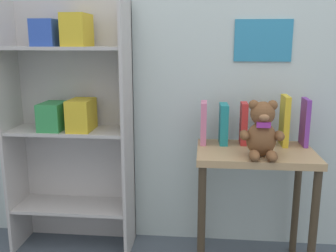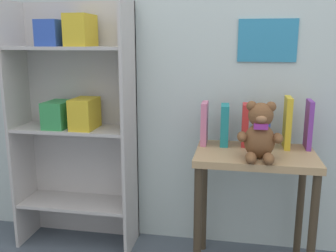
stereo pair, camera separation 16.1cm
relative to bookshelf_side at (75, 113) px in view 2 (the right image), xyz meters
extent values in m
cube|color=silver|center=(0.92, 0.15, 0.44)|extent=(4.80, 0.06, 2.50)
cube|color=teal|center=(1.09, 0.12, 0.42)|extent=(0.32, 0.01, 0.23)
cube|color=#BCB7B2|center=(-0.34, -0.04, -0.09)|extent=(0.02, 0.28, 1.45)
cube|color=#BCB7B2|center=(0.34, -0.04, -0.09)|extent=(0.02, 0.28, 1.45)
cube|color=#BCB7B2|center=(0.00, 0.09, -0.09)|extent=(0.70, 0.02, 1.45)
cube|color=#BCB7B2|center=(0.00, -0.04, -0.55)|extent=(0.66, 0.26, 0.02)
cube|color=#BCB7B2|center=(0.00, -0.04, -0.09)|extent=(0.66, 0.26, 0.02)
cube|color=#BCB7B2|center=(0.00, -0.04, 0.38)|extent=(0.66, 0.26, 0.02)
cube|color=#2D51B7|center=(-0.08, -0.05, 0.46)|extent=(0.13, 0.20, 0.14)
cube|color=gold|center=(0.08, -0.05, 0.47)|extent=(0.13, 0.20, 0.17)
cube|color=#33934C|center=(-0.08, -0.05, 0.00)|extent=(0.13, 0.20, 0.15)
cube|color=gold|center=(0.08, -0.05, 0.01)|extent=(0.13, 0.20, 0.18)
cube|color=tan|center=(1.04, -0.16, -0.16)|extent=(0.60, 0.41, 0.04)
cylinder|color=#3E3121|center=(0.77, -0.33, -0.49)|extent=(0.04, 0.04, 0.64)
cylinder|color=#3E3121|center=(1.31, -0.33, -0.49)|extent=(0.04, 0.04, 0.64)
cylinder|color=#3E3121|center=(0.77, 0.02, -0.49)|extent=(0.04, 0.04, 0.64)
cylinder|color=#3E3121|center=(1.31, 0.02, -0.49)|extent=(0.04, 0.04, 0.64)
ellipsoid|color=brown|center=(1.05, -0.26, -0.05)|extent=(0.15, 0.11, 0.17)
sphere|color=brown|center=(1.05, -0.26, 0.07)|extent=(0.12, 0.12, 0.12)
sphere|color=brown|center=(1.00, -0.26, 0.12)|extent=(0.05, 0.05, 0.05)
sphere|color=brown|center=(1.09, -0.26, 0.12)|extent=(0.05, 0.05, 0.05)
ellipsoid|color=#9B6842|center=(1.05, -0.31, 0.07)|extent=(0.05, 0.04, 0.04)
ellipsoid|color=brown|center=(0.97, -0.27, -0.03)|extent=(0.05, 0.09, 0.05)
ellipsoid|color=brown|center=(1.13, -0.27, -0.03)|extent=(0.05, 0.09, 0.05)
ellipsoid|color=brown|center=(1.01, -0.34, -0.11)|extent=(0.05, 0.10, 0.05)
ellipsoid|color=brown|center=(1.09, -0.34, -0.11)|extent=(0.05, 0.10, 0.05)
cube|color=#992D93|center=(1.05, -0.30, 0.03)|extent=(0.06, 0.02, 0.03)
cube|color=#D17093|center=(0.77, -0.04, -0.02)|extent=(0.03, 0.13, 0.23)
cube|color=teal|center=(0.87, -0.04, -0.03)|extent=(0.05, 0.14, 0.22)
cube|color=red|center=(0.98, -0.03, -0.02)|extent=(0.03, 0.11, 0.23)
cube|color=#2D51B7|center=(1.09, -0.03, -0.03)|extent=(0.04, 0.12, 0.22)
cube|color=gold|center=(1.20, -0.03, 0.00)|extent=(0.03, 0.15, 0.27)
cube|color=purple|center=(1.31, -0.03, -0.01)|extent=(0.03, 0.14, 0.25)
camera|label=1|loc=(0.77, -2.06, 0.41)|focal=40.00mm
camera|label=2|loc=(0.93, -2.04, 0.41)|focal=40.00mm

